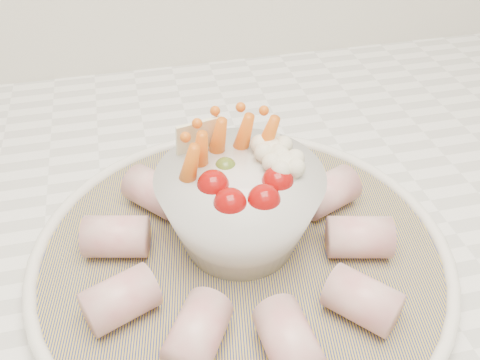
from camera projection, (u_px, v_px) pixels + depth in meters
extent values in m
cube|color=white|center=(258.00, 197.00, 0.60)|extent=(2.04, 0.62, 0.04)
cylinder|color=navy|center=(241.00, 257.00, 0.49)|extent=(0.44, 0.44, 0.01)
torus|color=white|center=(241.00, 252.00, 0.49)|extent=(0.38, 0.38, 0.01)
sphere|color=#990A09|center=(230.00, 204.00, 0.43)|extent=(0.03, 0.03, 0.03)
sphere|color=#990A09|center=(264.00, 200.00, 0.43)|extent=(0.03, 0.03, 0.03)
sphere|color=#990A09|center=(278.00, 182.00, 0.45)|extent=(0.03, 0.03, 0.03)
sphere|color=#990A09|center=(213.00, 186.00, 0.44)|extent=(0.03, 0.03, 0.03)
sphere|color=#4F6923|center=(226.00, 168.00, 0.47)|extent=(0.02, 0.02, 0.02)
cone|color=orange|center=(200.00, 157.00, 0.46)|extent=(0.02, 0.04, 0.06)
cone|color=orange|center=(218.00, 144.00, 0.48)|extent=(0.03, 0.04, 0.06)
cone|color=orange|center=(243.00, 140.00, 0.48)|extent=(0.03, 0.04, 0.06)
cone|color=orange|center=(189.00, 172.00, 0.44)|extent=(0.04, 0.04, 0.06)
cone|color=orange|center=(265.00, 143.00, 0.48)|extent=(0.04, 0.04, 0.06)
sphere|color=white|center=(271.00, 154.00, 0.48)|extent=(0.03, 0.03, 0.03)
sphere|color=white|center=(284.00, 171.00, 0.46)|extent=(0.03, 0.03, 0.03)
cube|color=beige|center=(199.00, 141.00, 0.48)|extent=(0.04, 0.02, 0.05)
cylinder|color=#C35962|center=(328.00, 192.00, 0.52)|extent=(0.07, 0.06, 0.04)
cylinder|color=#C35962|center=(275.00, 165.00, 0.56)|extent=(0.06, 0.07, 0.04)
cylinder|color=#C35962|center=(207.00, 161.00, 0.56)|extent=(0.04, 0.06, 0.04)
cylinder|color=#C35962|center=(155.00, 192.00, 0.52)|extent=(0.07, 0.07, 0.04)
cylinder|color=#C35962|center=(116.00, 237.00, 0.48)|extent=(0.06, 0.05, 0.04)
cylinder|color=#C35962|center=(120.00, 299.00, 0.42)|extent=(0.07, 0.06, 0.04)
cylinder|color=#C35962|center=(198.00, 332.00, 0.40)|extent=(0.06, 0.07, 0.04)
cylinder|color=#C35962|center=(288.00, 340.00, 0.39)|extent=(0.04, 0.06, 0.04)
cylinder|color=#C35962|center=(363.00, 300.00, 0.42)|extent=(0.07, 0.07, 0.04)
cylinder|color=#C35962|center=(359.00, 237.00, 0.48)|extent=(0.06, 0.05, 0.04)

